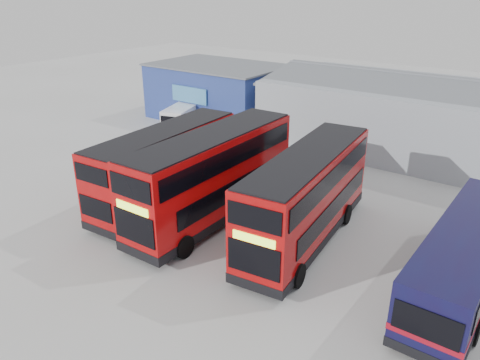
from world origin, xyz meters
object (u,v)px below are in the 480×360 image
maintenance_shed (471,125)px  double_decker_centre (213,178)px  office_block (218,91)px  single_decker_blue (465,259)px  double_decker_right (307,198)px  panel_van (183,117)px  double_decker_left (166,167)px

maintenance_shed → double_decker_centre: (-9.14, -18.61, -0.15)m
office_block → single_decker_blue: office_block is taller
maintenance_shed → double_decker_right: 18.18m
double_decker_centre → single_decker_blue: (12.70, 1.07, -0.94)m
double_decker_right → panel_van: bearing=143.1°
maintenance_shed → double_decker_centre: 20.73m
single_decker_blue → panel_van: 27.67m
panel_van → double_decker_centre: bearing=-60.4°
double_decker_left → single_decker_blue: size_ratio=0.97×
office_block → double_decker_right: bearing=-41.0°
double_decker_left → panel_van: double_decker_left is taller
double_decker_centre → panel_van: (-12.90, 11.55, -1.24)m
double_decker_right → panel_van: double_decker_right is taller
office_block → maintenance_shed: (22.00, 2.01, 0.02)m
maintenance_shed → double_decker_left: 22.54m
office_block → maintenance_shed: maintenance_shed is taller
office_block → double_decker_centre: bearing=-52.2°
double_decker_centre → double_decker_right: size_ratio=1.03×
double_decker_right → maintenance_shed: bearing=71.3°
double_decker_right → single_decker_blue: double_decker_right is taller
double_decker_right → double_decker_left: bearing=179.4°
office_block → single_decker_blue: 29.94m
maintenance_shed → double_decker_right: bearing=-102.3°
maintenance_shed → single_decker_blue: bearing=-78.5°
maintenance_shed → double_decker_left: size_ratio=2.81×
double_decker_centre → double_decker_left: bearing=179.9°
double_decker_centre → panel_van: bearing=137.1°
panel_van → maintenance_shed: bearing=-0.8°
office_block → double_decker_centre: office_block is taller
panel_van → double_decker_left: bearing=-69.6°
double_decker_centre → single_decker_blue: bearing=3.8°
double_decker_left → double_decker_right: double_decker_right is taller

